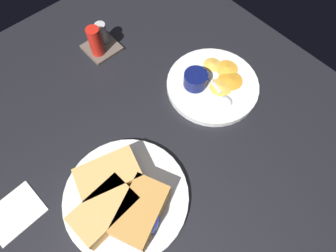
% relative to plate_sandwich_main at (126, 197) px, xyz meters
% --- Properties ---
extents(ground_plane, '(1.10, 1.10, 0.03)m').
position_rel_plate_sandwich_main_xyz_m(ground_plane, '(0.09, 0.09, -0.02)').
color(ground_plane, black).
extents(plate_sandwich_main, '(0.27, 0.27, 0.02)m').
position_rel_plate_sandwich_main_xyz_m(plate_sandwich_main, '(0.00, 0.00, 0.00)').
color(plate_sandwich_main, silver).
rests_on(plate_sandwich_main, ground_plane).
extents(sandwich_half_near, '(0.15, 0.11, 0.05)m').
position_rel_plate_sandwich_main_xyz_m(sandwich_half_near, '(-0.00, 0.05, 0.03)').
color(sandwich_half_near, tan).
rests_on(sandwich_half_near, plate_sandwich_main).
extents(sandwich_half_far, '(0.14, 0.08, 0.05)m').
position_rel_plate_sandwich_main_xyz_m(sandwich_half_far, '(-0.05, -0.00, 0.03)').
color(sandwich_half_far, tan).
rests_on(sandwich_half_far, plate_sandwich_main).
extents(sandwich_half_extra, '(0.15, 0.12, 0.05)m').
position_rel_plate_sandwich_main_xyz_m(sandwich_half_extra, '(0.00, -0.05, 0.03)').
color(sandwich_half_extra, '#C68C42').
rests_on(sandwich_half_extra, plate_sandwich_main).
extents(ramekin_dark_sauce, '(0.08, 0.08, 0.04)m').
position_rel_plate_sandwich_main_xyz_m(ramekin_dark_sauce, '(-0.01, -0.06, 0.03)').
color(ramekin_dark_sauce, navy).
rests_on(ramekin_dark_sauce, plate_sandwich_main).
extents(spoon_by_dark_ramekin, '(0.04, 0.10, 0.01)m').
position_rel_plate_sandwich_main_xyz_m(spoon_by_dark_ramekin, '(-0.02, -0.00, 0.01)').
color(spoon_by_dark_ramekin, silver).
rests_on(spoon_by_dark_ramekin, plate_sandwich_main).
extents(plate_chips_companion, '(0.24, 0.24, 0.02)m').
position_rel_plate_sandwich_main_xyz_m(plate_chips_companion, '(0.35, 0.08, 0.00)').
color(plate_chips_companion, silver).
rests_on(plate_chips_companion, ground_plane).
extents(ramekin_light_gravy, '(0.06, 0.06, 0.04)m').
position_rel_plate_sandwich_main_xyz_m(ramekin_light_gravy, '(0.32, 0.11, 0.03)').
color(ramekin_light_gravy, '#0C144C').
rests_on(ramekin_light_gravy, plate_chips_companion).
extents(spoon_by_gravy_ramekin, '(0.04, 0.10, 0.01)m').
position_rel_plate_sandwich_main_xyz_m(spoon_by_gravy_ramekin, '(0.34, 0.03, 0.01)').
color(spoon_by_gravy_ramekin, silver).
rests_on(spoon_by_gravy_ramekin, plate_chips_companion).
extents(plantain_chip_scatter, '(0.13, 0.14, 0.01)m').
position_rel_plate_sandwich_main_xyz_m(plantain_chip_scatter, '(0.39, 0.08, 0.01)').
color(plantain_chip_scatter, gold).
rests_on(plantain_chip_scatter, plate_chips_companion).
extents(condiment_caddy, '(0.09, 0.09, 0.10)m').
position_rel_plate_sandwich_main_xyz_m(condiment_caddy, '(0.21, 0.38, 0.03)').
color(condiment_caddy, brown).
rests_on(condiment_caddy, ground_plane).
extents(paper_napkin_folded, '(0.11, 0.10, 0.00)m').
position_rel_plate_sandwich_main_xyz_m(paper_napkin_folded, '(-0.20, 0.13, -0.01)').
color(paper_napkin_folded, white).
rests_on(paper_napkin_folded, ground_plane).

